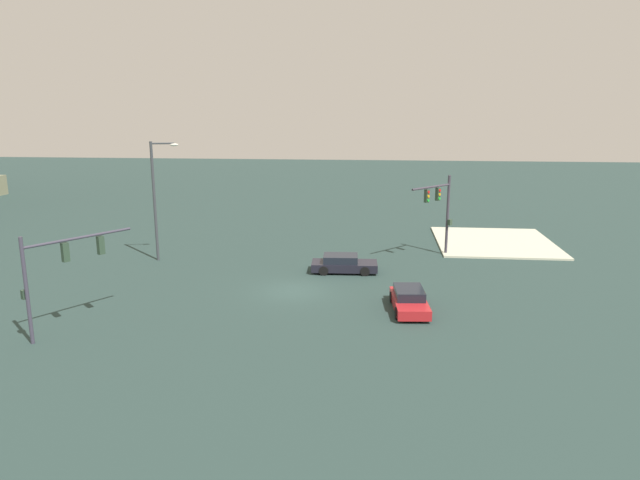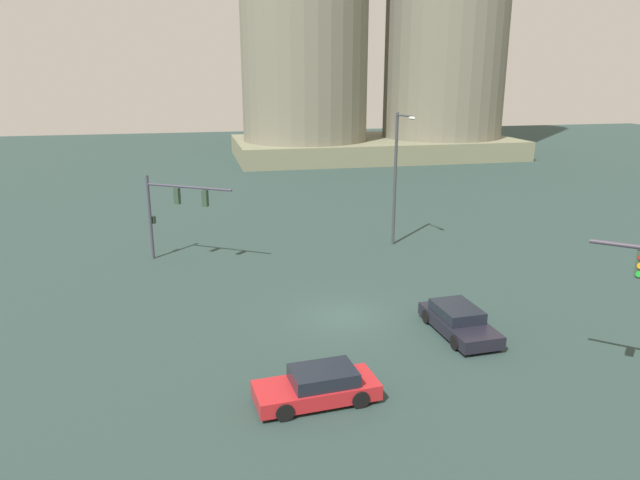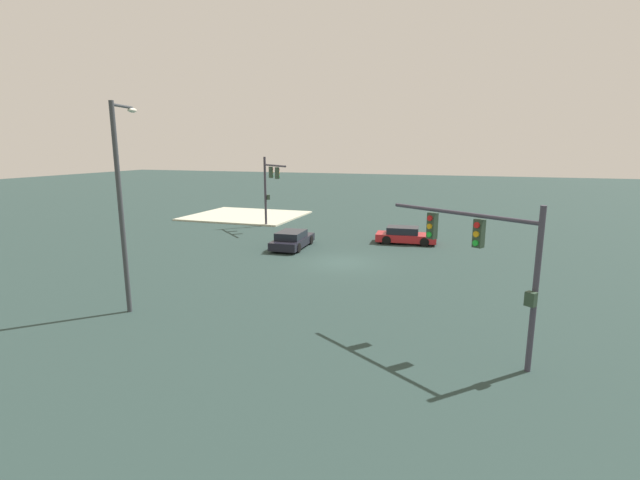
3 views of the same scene
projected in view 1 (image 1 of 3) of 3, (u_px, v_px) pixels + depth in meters
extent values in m
plane|color=#283C38|center=(293.00, 291.00, 35.52)|extent=(185.27, 185.27, 0.00)
cube|color=beige|center=(494.00, 242.00, 48.19)|extent=(10.88, 9.50, 0.15)
cylinder|color=#3C3949|center=(27.00, 291.00, 27.00)|extent=(0.18, 0.18, 5.25)
cylinder|color=#3C3949|center=(80.00, 238.00, 28.72)|extent=(4.89, 3.21, 0.14)
cube|color=#2B4030|center=(65.00, 252.00, 28.23)|extent=(0.41, 0.39, 0.95)
cylinder|color=red|center=(63.00, 246.00, 28.26)|extent=(0.20, 0.16, 0.20)
cylinder|color=orange|center=(64.00, 252.00, 28.33)|extent=(0.20, 0.16, 0.20)
cylinder|color=green|center=(64.00, 258.00, 28.39)|extent=(0.20, 0.16, 0.20)
cube|color=#2B4030|center=(101.00, 245.00, 29.69)|extent=(0.41, 0.39, 0.95)
cylinder|color=red|center=(99.00, 239.00, 29.72)|extent=(0.20, 0.16, 0.20)
cylinder|color=orange|center=(99.00, 245.00, 29.79)|extent=(0.20, 0.16, 0.20)
cylinder|color=green|center=(99.00, 250.00, 29.85)|extent=(0.20, 0.16, 0.20)
cube|color=#2B4030|center=(25.00, 294.00, 27.19)|extent=(0.38, 0.36, 0.44)
cylinder|color=#3B3642|center=(448.00, 215.00, 43.70)|extent=(0.21, 0.21, 6.12)
cylinder|color=#3B3642|center=(431.00, 187.00, 41.75)|extent=(3.31, 3.03, 0.16)
cube|color=#314533|center=(438.00, 194.00, 42.42)|extent=(0.41, 0.41, 0.95)
cylinder|color=red|center=(440.00, 190.00, 42.24)|extent=(0.19, 0.18, 0.20)
cylinder|color=orange|center=(440.00, 194.00, 42.31)|extent=(0.19, 0.18, 0.20)
cylinder|color=green|center=(439.00, 198.00, 42.37)|extent=(0.19, 0.18, 0.20)
cube|color=#314533|center=(427.00, 196.00, 41.55)|extent=(0.41, 0.41, 0.95)
cylinder|color=red|center=(429.00, 192.00, 41.37)|extent=(0.19, 0.18, 0.20)
cylinder|color=orange|center=(429.00, 196.00, 41.44)|extent=(0.19, 0.18, 0.20)
cylinder|color=green|center=(428.00, 200.00, 41.51)|extent=(0.19, 0.18, 0.20)
cube|color=#314533|center=(450.00, 222.00, 43.63)|extent=(0.38, 0.38, 0.44)
cylinder|color=#383C42|center=(155.00, 202.00, 41.78)|extent=(0.20, 0.20, 8.73)
cylinder|color=#383C42|center=(162.00, 143.00, 40.94)|extent=(0.50, 1.61, 0.12)
ellipsoid|color=silver|center=(174.00, 145.00, 41.07)|extent=(0.43, 0.65, 0.20)
cube|color=black|center=(344.00, 266.00, 39.53)|extent=(2.09, 4.57, 0.55)
cube|color=black|center=(341.00, 258.00, 39.43)|extent=(1.77, 2.41, 0.50)
cylinder|color=black|center=(364.00, 264.00, 40.34)|extent=(0.25, 0.65, 0.64)
cylinder|color=black|center=(365.00, 271.00, 38.62)|extent=(0.25, 0.65, 0.64)
cylinder|color=black|center=(325.00, 264.00, 40.49)|extent=(0.25, 0.65, 0.64)
cylinder|color=black|center=(324.00, 271.00, 38.76)|extent=(0.25, 0.65, 0.64)
cube|color=#B42024|center=(409.00, 303.00, 32.02)|extent=(4.46, 2.13, 0.55)
cube|color=black|center=(409.00, 292.00, 32.15)|extent=(2.37, 1.74, 0.50)
cylinder|color=black|center=(428.00, 313.00, 30.72)|extent=(0.66, 0.27, 0.64)
cylinder|color=black|center=(397.00, 313.00, 30.75)|extent=(0.66, 0.27, 0.64)
cylinder|color=black|center=(420.00, 297.00, 33.34)|extent=(0.66, 0.27, 0.64)
cylinder|color=black|center=(392.00, 297.00, 33.36)|extent=(0.66, 0.27, 0.64)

